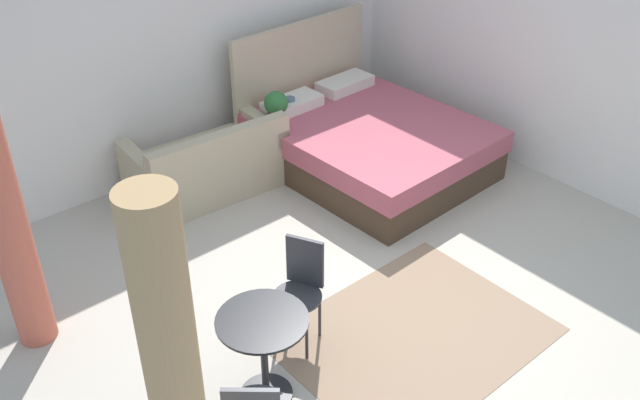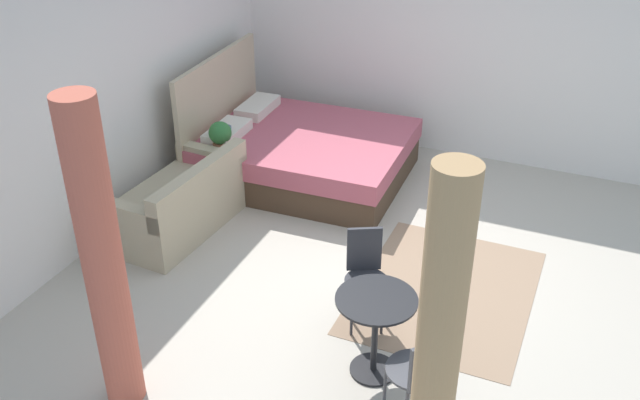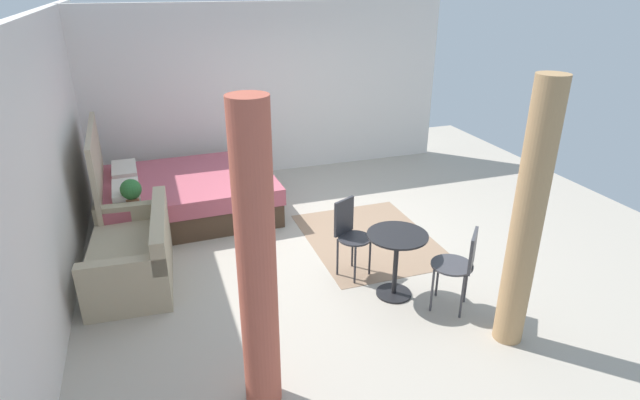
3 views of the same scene
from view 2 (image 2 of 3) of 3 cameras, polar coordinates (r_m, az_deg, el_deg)
The scene contains 14 objects.
ground_plane at distance 6.89m, azimuth 6.30°, elevation -5.23°, with size 8.32×8.91×0.02m, color #B2A899.
wall_back at distance 7.50m, azimuth -15.37°, elevation 8.74°, with size 8.32×0.12×2.72m, color silver.
wall_right at distance 8.64m, azimuth 12.30°, elevation 11.89°, with size 0.12×5.91×2.72m, color silver.
area_rug at distance 6.61m, azimuth 9.97°, elevation -7.16°, with size 1.94×1.51×0.01m, color #93755B.
bed at distance 8.27m, azimuth -1.56°, elevation 3.85°, with size 1.91×2.32×1.33m.
couch at distance 7.40m, azimuth -11.25°, elevation -0.38°, with size 1.54×0.92×0.77m.
nightstand at distance 8.12m, azimuth -7.59°, elevation 2.57°, with size 0.47×0.43×0.49m.
potted_plant at distance 7.83m, azimuth -7.96°, elevation 5.09°, with size 0.25×0.25×0.36m.
vase at distance 8.07m, azimuth -7.44°, elevation 5.16°, with size 0.11×0.11×0.21m.
balcony_table at distance 5.43m, azimuth 4.45°, elevation -9.63°, with size 0.61×0.61×0.71m.
cafe_chair_near_window at distance 5.90m, azimuth 3.61°, elevation -5.48°, with size 0.49×0.49×0.87m.
cafe_chair_near_couch at distance 5.00m, azimuth 8.12°, elevation -13.36°, with size 0.58×0.58×0.86m.
curtain_left at distance 4.13m, azimuth 9.35°, elevation -12.15°, with size 0.26×0.26×2.40m.
curtain_right at distance 4.99m, azimuth -16.92°, elevation -4.82°, with size 0.28×0.28×2.40m.
Camera 2 is at (-5.44, -1.51, 3.94)m, focal length 40.12 mm.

